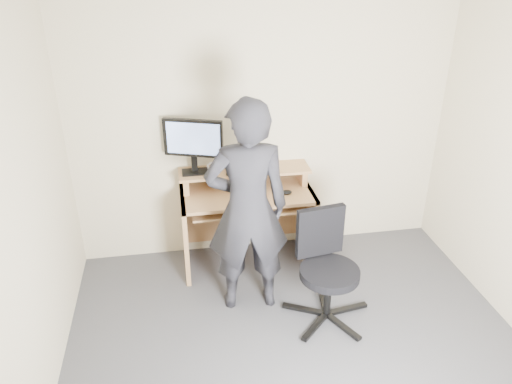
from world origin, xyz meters
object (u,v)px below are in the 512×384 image
object	(u,v)px
desk	(246,208)
monitor	(193,142)
office_chair	(326,263)
person	(247,209)

from	to	relation	value
desk	monitor	size ratio (longest dim) A/B	2.34
office_chair	monitor	bearing A→B (deg)	124.98
desk	office_chair	xyz separation A→B (m)	(0.50, -0.92, -0.06)
office_chair	person	distance (m)	0.76
desk	monitor	bearing A→B (deg)	171.48
monitor	person	xyz separation A→B (m)	(0.36, -0.74, -0.31)
desk	monitor	world-z (taller)	monitor
monitor	desk	bearing A→B (deg)	10.90
desk	office_chair	distance (m)	1.05
desk	person	size ratio (longest dim) A/B	0.66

